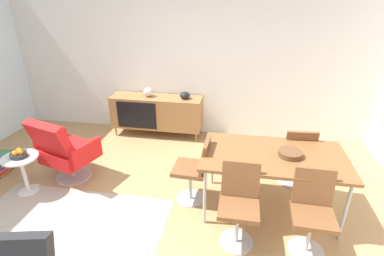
# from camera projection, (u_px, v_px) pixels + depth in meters

# --- Properties ---
(ground_plane) EXTENTS (8.32, 8.32, 0.00)m
(ground_plane) POSITION_uv_depth(u_px,v_px,m) (143.00, 225.00, 3.35)
(ground_plane) COLOR tan
(wall_back) EXTENTS (6.80, 0.12, 2.80)m
(wall_back) POSITION_uv_depth(u_px,v_px,m) (186.00, 55.00, 5.09)
(wall_back) COLOR white
(wall_back) RESTS_ON ground_plane
(sideboard) EXTENTS (1.60, 0.45, 0.72)m
(sideboard) POSITION_uv_depth(u_px,v_px,m) (157.00, 112.00, 5.30)
(sideboard) COLOR olive
(sideboard) RESTS_ON ground_plane
(vase_cobalt) EXTENTS (0.18, 0.18, 0.12)m
(vase_cobalt) POSITION_uv_depth(u_px,v_px,m) (185.00, 95.00, 5.08)
(vase_cobalt) COLOR black
(vase_cobalt) RESTS_ON sideboard
(vase_sculptural_dark) EXTENTS (0.16, 0.16, 0.16)m
(vase_sculptural_dark) POSITION_uv_depth(u_px,v_px,m) (148.00, 92.00, 5.17)
(vase_sculptural_dark) COLOR beige
(vase_sculptural_dark) RESTS_ON sideboard
(dining_table) EXTENTS (1.60, 0.90, 0.74)m
(dining_table) POSITION_uv_depth(u_px,v_px,m) (273.00, 158.00, 3.33)
(dining_table) COLOR brown
(dining_table) RESTS_ON ground_plane
(wooden_bowl_on_table) EXTENTS (0.26, 0.26, 0.06)m
(wooden_bowl_on_table) POSITION_uv_depth(u_px,v_px,m) (290.00, 154.00, 3.27)
(wooden_bowl_on_table) COLOR brown
(wooden_bowl_on_table) RESTS_ON dining_table
(dining_chair_back_right) EXTENTS (0.43, 0.45, 0.86)m
(dining_chair_back_right) POSITION_uv_depth(u_px,v_px,m) (296.00, 154.00, 3.87)
(dining_chair_back_right) COLOR brown
(dining_chair_back_right) RESTS_ON ground_plane
(dining_chair_front_right) EXTENTS (0.41, 0.43, 0.86)m
(dining_chair_front_right) POSITION_uv_depth(u_px,v_px,m) (312.00, 210.00, 2.87)
(dining_chair_front_right) COLOR brown
(dining_chair_front_right) RESTS_ON ground_plane
(dining_chair_front_left) EXTENTS (0.40, 0.43, 0.86)m
(dining_chair_front_left) POSITION_uv_depth(u_px,v_px,m) (239.00, 202.00, 2.98)
(dining_chair_front_left) COLOR brown
(dining_chair_front_left) RESTS_ON ground_plane
(dining_chair_near_window) EXTENTS (0.44, 0.42, 0.86)m
(dining_chair_near_window) POSITION_uv_depth(u_px,v_px,m) (195.00, 168.00, 3.56)
(dining_chair_near_window) COLOR brown
(dining_chair_near_window) RESTS_ON ground_plane
(lounge_chair_red) EXTENTS (0.84, 0.80, 0.95)m
(lounge_chair_red) POSITION_uv_depth(u_px,v_px,m) (64.00, 150.00, 3.98)
(lounge_chair_red) COLOR red
(lounge_chair_red) RESTS_ON ground_plane
(side_table_round) EXTENTS (0.44, 0.44, 0.52)m
(side_table_round) POSITION_uv_depth(u_px,v_px,m) (23.00, 170.00, 3.78)
(side_table_round) COLOR white
(side_table_round) RESTS_ON ground_plane
(fruit_bowl) EXTENTS (0.20, 0.20, 0.11)m
(fruit_bowl) POSITION_uv_depth(u_px,v_px,m) (19.00, 154.00, 3.68)
(fruit_bowl) COLOR #262628
(fruit_bowl) RESTS_ON side_table_round
(area_rug) EXTENTS (2.20, 1.70, 0.01)m
(area_rug) POSITION_uv_depth(u_px,v_px,m) (55.00, 240.00, 3.14)
(area_rug) COLOR #B7AD99
(area_rug) RESTS_ON ground_plane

